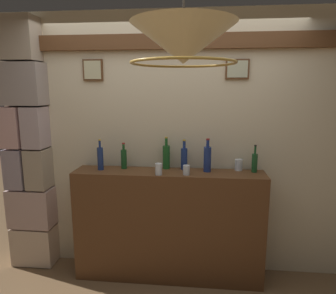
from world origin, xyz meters
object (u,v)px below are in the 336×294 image
glass_tumbler_shot (159,169)px  liquor_bottle_vodka (255,162)px  glass_tumbler_highball (186,170)px  liquor_bottle_gin (100,158)px  pendant_lamp (183,45)px  liquor_bottle_scotch (207,158)px  liquor_bottle_rum (184,158)px  liquor_bottle_vermouth (124,158)px  liquor_bottle_whiskey (166,156)px  glass_tumbler_rocks (239,165)px

glass_tumbler_shot → liquor_bottle_vodka: bearing=11.6°
liquor_bottle_vodka → glass_tumbler_highball: liquor_bottle_vodka is taller
liquor_bottle_gin → pendant_lamp: (0.85, -0.92, 0.92)m
liquor_bottle_scotch → liquor_bottle_rum: bearing=165.6°
liquor_bottle_vermouth → pendant_lamp: (0.63, -0.99, 0.93)m
liquor_bottle_whiskey → liquor_bottle_rum: bearing=-4.6°
liquor_bottle_rum → glass_tumbler_shot: size_ratio=2.77×
liquor_bottle_vermouth → liquor_bottle_rum: liquor_bottle_rum is taller
liquor_bottle_vodka → glass_tumbler_highball: (-0.64, -0.16, -0.05)m
glass_tumbler_highball → glass_tumbler_shot: (-0.25, -0.03, 0.01)m
pendant_lamp → liquor_bottle_rum: bearing=92.2°
liquor_bottle_vodka → pendant_lamp: pendant_lamp is taller
glass_tumbler_rocks → glass_tumbler_highball: bearing=-157.2°
liquor_bottle_vodka → liquor_bottle_scotch: 0.45m
glass_tumbler_shot → pendant_lamp: 1.29m
liquor_bottle_vermouth → liquor_bottle_whiskey: liquor_bottle_whiskey is taller
glass_tumbler_shot → liquor_bottle_scotch: bearing=19.4°
liquor_bottle_whiskey → glass_tumbler_highball: (0.21, -0.20, -0.08)m
liquor_bottle_vermouth → glass_tumbler_shot: liquor_bottle_vermouth is taller
liquor_bottle_whiskey → liquor_bottle_rum: size_ratio=1.07×
liquor_bottle_scotch → glass_tumbler_rocks: 0.32m
liquor_bottle_whiskey → liquor_bottle_vodka: bearing=-3.0°
liquor_bottle_scotch → glass_tumbler_shot: liquor_bottle_scotch is taller
liquor_bottle_vodka → glass_tumbler_rocks: size_ratio=2.43×
liquor_bottle_whiskey → liquor_bottle_vermouth: bearing=-174.9°
liquor_bottle_scotch → glass_tumbler_rocks: (0.30, 0.08, -0.07)m
liquor_bottle_vodka → liquor_bottle_gin: (-1.48, -0.07, 0.02)m
liquor_bottle_gin → glass_tumbler_shot: size_ratio=2.82×
liquor_bottle_vodka → liquor_bottle_rum: liquor_bottle_rum is taller
liquor_bottle_rum → liquor_bottle_whiskey: bearing=175.4°
liquor_bottle_scotch → glass_tumbler_rocks: size_ratio=2.96×
glass_tumbler_rocks → glass_tumbler_shot: 0.79m
liquor_bottle_scotch → glass_tumbler_highball: 0.25m
glass_tumbler_shot → pendant_lamp: pendant_lamp is taller
liquor_bottle_vodka → liquor_bottle_gin: size_ratio=0.87×
liquor_bottle_vodka → glass_tumbler_highball: size_ratio=2.93×
liquor_bottle_scotch → glass_tumbler_highball: size_ratio=3.57×
glass_tumbler_rocks → pendant_lamp: (-0.49, -1.04, 0.98)m
liquor_bottle_gin → liquor_bottle_rum: bearing=6.9°
liquor_bottle_gin → glass_tumbler_highball: 0.85m
liquor_bottle_vermouth → glass_tumbler_highball: size_ratio=2.88×
liquor_bottle_vermouth → glass_tumbler_rocks: (1.12, 0.04, -0.05)m
glass_tumbler_rocks → glass_tumbler_highball: 0.54m
liquor_bottle_vermouth → liquor_bottle_whiskey: size_ratio=0.81×
liquor_bottle_gin → glass_tumbler_rocks: (1.34, 0.12, -0.06)m
glass_tumbler_rocks → glass_tumbler_highball: size_ratio=1.20×
liquor_bottle_whiskey → liquor_bottle_scotch: liquor_bottle_scotch is taller
liquor_bottle_whiskey → liquor_bottle_gin: liquor_bottle_whiskey is taller
liquor_bottle_vodka → liquor_bottle_scotch: bearing=-176.6°
liquor_bottle_gin → glass_tumbler_highball: bearing=-6.1°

